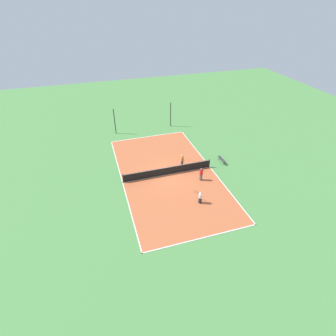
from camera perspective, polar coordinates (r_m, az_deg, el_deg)
ground_plane at (r=30.13m, az=0.00°, el=-1.41°), size 80.00×80.00×0.00m
court_surface at (r=30.13m, az=0.00°, el=-1.40°), size 10.60×19.71×0.02m
tennis_net at (r=29.81m, az=0.00°, el=-0.54°), size 10.40×0.10×1.06m
bench at (r=32.76m, az=11.59°, el=1.85°), size 0.36×1.57×0.45m
player_far_white at (r=25.99m, az=7.04°, el=-6.25°), size 0.72×0.98×1.38m
player_coach_red at (r=28.96m, az=7.24°, el=-1.21°), size 0.50×0.50×1.55m
player_center_orange at (r=31.13m, az=3.09°, el=1.78°), size 0.37×0.94×1.51m
tennis_ball_left_sideline at (r=33.07m, az=0.07°, el=2.28°), size 0.07×0.07×0.07m
tennis_ball_far_baseline at (r=30.66m, az=-0.87°, el=-0.59°), size 0.07×0.07×0.07m
fence_post_back_left at (r=39.07m, az=-11.53°, el=9.88°), size 0.12×0.12×3.77m
fence_post_back_right at (r=40.62m, az=0.57°, el=11.54°), size 0.12×0.12×3.77m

